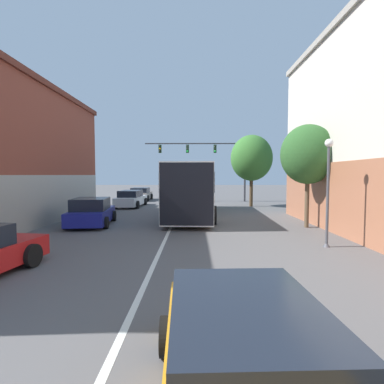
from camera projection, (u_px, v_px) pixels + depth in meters
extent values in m
cube|color=silver|center=(173.00, 222.00, 16.63)|extent=(0.14, 46.26, 0.01)
cube|color=#9E998E|center=(28.00, 203.00, 13.89)|extent=(0.24, 18.38, 2.62)
cube|color=#A86647|center=(366.00, 203.00, 11.06)|extent=(0.24, 18.43, 3.20)
cube|color=silver|center=(192.00, 189.00, 19.19)|extent=(2.93, 11.05, 3.03)
cube|color=black|center=(192.00, 180.00, 19.16)|extent=(2.97, 10.83, 0.97)
cube|color=beige|center=(192.00, 193.00, 19.20)|extent=(2.96, 10.94, 0.30)
cube|color=black|center=(187.00, 194.00, 13.74)|extent=(2.50, 0.15, 2.91)
cylinder|color=black|center=(176.00, 203.00, 22.71)|extent=(0.33, 1.01, 1.00)
cylinder|color=black|center=(211.00, 203.00, 22.59)|extent=(0.33, 1.01, 1.00)
cylinder|color=black|center=(164.00, 215.00, 15.92)|extent=(0.33, 1.01, 1.00)
cylinder|color=black|center=(214.00, 215.00, 15.81)|extent=(0.33, 1.01, 1.00)
cube|color=black|center=(246.00, 323.00, 3.23)|extent=(1.69, 2.35, 0.48)
cylinder|color=black|center=(168.00, 336.00, 4.34)|extent=(0.24, 0.57, 0.56)
cylinder|color=black|center=(290.00, 334.00, 4.40)|extent=(0.24, 0.57, 0.56)
cube|color=silver|center=(131.00, 201.00, 24.83)|extent=(1.89, 4.76, 0.67)
cube|color=black|center=(131.00, 194.00, 24.56)|extent=(1.64, 2.51, 0.52)
cylinder|color=black|center=(126.00, 201.00, 26.34)|extent=(0.25, 0.63, 0.62)
cylinder|color=black|center=(145.00, 201.00, 26.23)|extent=(0.25, 0.63, 0.62)
cylinder|color=black|center=(116.00, 205.00, 23.44)|extent=(0.25, 0.63, 0.62)
cylinder|color=black|center=(137.00, 205.00, 23.34)|extent=(0.25, 0.63, 0.62)
cylinder|color=black|center=(32.00, 256.00, 8.49)|extent=(0.31, 0.69, 0.67)
cube|color=navy|center=(92.00, 216.00, 15.71)|extent=(2.26, 4.18, 0.66)
cube|color=black|center=(91.00, 204.00, 15.48)|extent=(1.89, 2.26, 0.60)
cylinder|color=black|center=(80.00, 216.00, 16.85)|extent=(0.29, 0.61, 0.59)
cylinder|color=black|center=(114.00, 216.00, 17.05)|extent=(0.29, 0.61, 0.59)
cylinder|color=black|center=(66.00, 223.00, 14.39)|extent=(0.29, 0.61, 0.59)
cylinder|color=black|center=(106.00, 223.00, 14.59)|extent=(0.29, 0.61, 0.59)
cube|color=slate|center=(141.00, 195.00, 31.10)|extent=(1.80, 4.23, 0.66)
cube|color=black|center=(140.00, 190.00, 30.86)|extent=(1.65, 2.20, 0.48)
cylinder|color=black|center=(135.00, 196.00, 32.43)|extent=(0.22, 0.61, 0.61)
cylinder|color=black|center=(152.00, 196.00, 32.40)|extent=(0.22, 0.61, 0.61)
cylinder|color=black|center=(129.00, 198.00, 29.82)|extent=(0.22, 0.61, 0.61)
cylinder|color=black|center=(148.00, 198.00, 29.79)|extent=(0.22, 0.61, 0.61)
cylinder|color=#333338|center=(245.00, 171.00, 29.52)|extent=(0.18, 0.18, 6.02)
cylinder|color=#333338|center=(195.00, 144.00, 29.41)|extent=(9.85, 0.12, 0.12)
cube|color=#234723|center=(215.00, 149.00, 29.42)|extent=(0.28, 0.24, 0.80)
sphere|color=black|center=(215.00, 146.00, 29.26)|extent=(0.18, 0.18, 0.18)
sphere|color=black|center=(215.00, 149.00, 29.27)|extent=(0.18, 0.18, 0.18)
sphere|color=green|center=(215.00, 151.00, 29.28)|extent=(0.18, 0.18, 0.18)
cube|color=#234723|center=(188.00, 149.00, 29.45)|extent=(0.28, 0.24, 0.80)
sphere|color=black|center=(187.00, 146.00, 29.28)|extent=(0.18, 0.18, 0.18)
sphere|color=black|center=(187.00, 149.00, 29.29)|extent=(0.18, 0.18, 0.18)
sphere|color=green|center=(187.00, 151.00, 29.31)|extent=(0.18, 0.18, 0.18)
cube|color=#234723|center=(160.00, 149.00, 29.47)|extent=(0.28, 0.24, 0.80)
sphere|color=black|center=(160.00, 146.00, 29.30)|extent=(0.18, 0.18, 0.18)
sphere|color=orange|center=(160.00, 149.00, 29.32)|extent=(0.18, 0.18, 0.18)
sphere|color=black|center=(160.00, 151.00, 29.33)|extent=(0.18, 0.18, 0.18)
cone|color=#47474C|center=(326.00, 244.00, 10.90)|extent=(0.26, 0.26, 0.20)
cylinder|color=#47474C|center=(328.00, 197.00, 10.80)|extent=(0.10, 0.10, 3.66)
sphere|color=white|center=(329.00, 143.00, 10.69)|extent=(0.30, 0.30, 0.30)
cylinder|color=brown|center=(307.00, 202.00, 14.92)|extent=(0.21, 0.21, 2.51)
ellipsoid|color=#2D5B28|center=(308.00, 154.00, 14.79)|extent=(2.67, 2.41, 2.94)
cylinder|color=#4C3823|center=(251.00, 191.00, 24.98)|extent=(0.28, 0.28, 2.57)
ellipsoid|color=#38702D|center=(252.00, 158.00, 24.83)|extent=(3.45, 3.11, 3.80)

